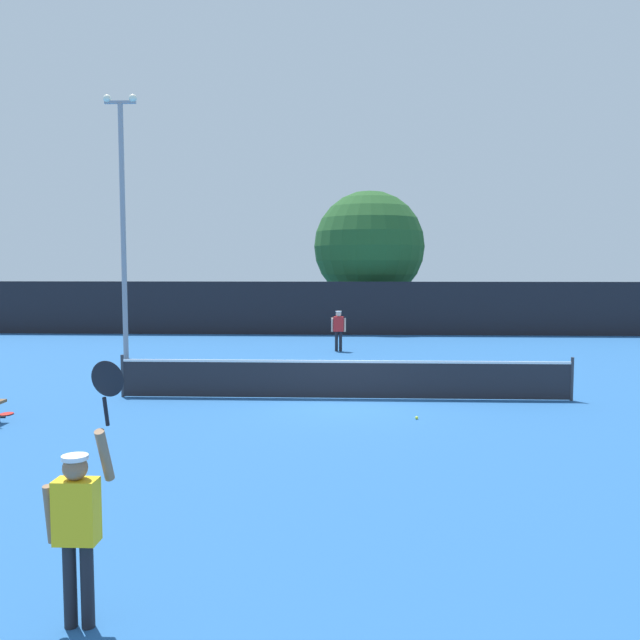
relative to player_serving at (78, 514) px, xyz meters
name	(u,v)px	position (x,y,z in m)	size (l,w,h in m)	color
ground_plane	(344,399)	(2.33, 10.57, -1.06)	(120.00, 120.00, 0.00)	#235693
tennis_net	(344,378)	(2.33, 10.57, -0.54)	(11.23, 0.08, 1.07)	#232328
perimeter_fence	(346,308)	(2.33, 26.11, 0.22)	(39.53, 0.12, 2.56)	black
player_serving	(78,514)	(0.00, 0.00, 0.00)	(0.68, 0.39, 2.43)	yellow
player_receiving	(339,327)	(2.06, 19.83, -0.11)	(0.57, 0.23, 1.56)	red
tennis_ball	(417,418)	(3.91, 8.39, -1.02)	(0.07, 0.07, 0.07)	#CCE033
spare_racket	(6,414)	(-5.14, 8.44, -1.04)	(0.28, 0.52, 0.04)	black
light_pole	(123,212)	(-5.51, 17.52, 4.14)	(1.18, 0.28, 9.24)	gray
large_tree	(369,247)	(3.54, 29.45, 3.27)	(5.81, 5.81, 7.24)	brown
parked_car_near	(372,311)	(3.80, 31.98, -0.28)	(2.47, 4.42, 1.69)	white
parked_car_mid	(470,312)	(9.20, 31.38, -0.28)	(2.01, 4.25, 1.69)	white
parked_car_far	(517,312)	(11.80, 31.25, -0.28)	(2.50, 4.43, 1.69)	white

